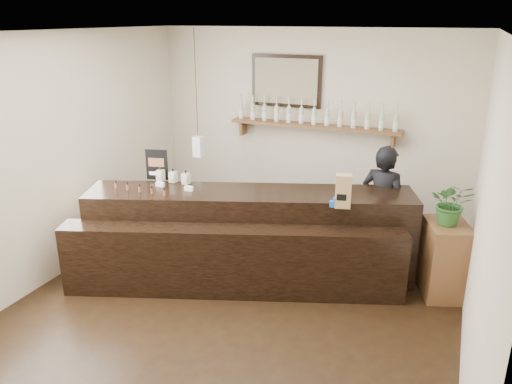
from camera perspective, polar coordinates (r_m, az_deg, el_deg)
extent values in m
plane|color=black|center=(5.51, -2.20, -12.74)|extent=(5.00, 5.00, 0.00)
plane|color=beige|center=(7.17, 6.10, 7.00)|extent=(4.50, 0.00, 4.50)
plane|color=beige|center=(3.04, -23.18, -12.62)|extent=(4.50, 0.00, 4.50)
plane|color=beige|center=(6.17, -21.75, 3.66)|extent=(0.00, 5.00, 5.00)
plane|color=beige|center=(4.50, 24.58, -2.35)|extent=(0.00, 5.00, 5.00)
plane|color=white|center=(4.67, -2.66, 17.78)|extent=(5.00, 5.00, 0.00)
cube|color=brown|center=(7.00, 6.61, 7.51)|extent=(2.40, 0.25, 0.04)
cube|color=brown|center=(7.42, -1.45, 7.36)|extent=(0.04, 0.20, 0.20)
cube|color=brown|center=(6.85, 15.38, 5.64)|extent=(0.04, 0.20, 0.20)
cube|color=black|center=(7.14, 3.47, 12.55)|extent=(1.02, 0.04, 0.72)
cube|color=brown|center=(7.11, 3.41, 12.53)|extent=(0.92, 0.01, 0.62)
cube|color=white|center=(6.89, -6.61, 5.18)|extent=(0.12, 0.12, 0.28)
cylinder|color=black|center=(6.74, -6.89, 12.17)|extent=(0.01, 0.01, 1.41)
cylinder|color=beige|center=(7.35, -1.71, 9.17)|extent=(0.07, 0.07, 0.20)
cone|color=beige|center=(7.33, -1.72, 10.15)|extent=(0.07, 0.07, 0.05)
cylinder|color=beige|center=(7.32, -1.72, 10.61)|extent=(0.02, 0.02, 0.07)
cylinder|color=gold|center=(7.31, -1.73, 10.98)|extent=(0.03, 0.03, 0.02)
cylinder|color=white|center=(7.36, -1.71, 9.02)|extent=(0.07, 0.07, 0.09)
cylinder|color=beige|center=(7.28, -0.37, 9.08)|extent=(0.07, 0.07, 0.20)
cone|color=beige|center=(7.26, -0.38, 10.06)|extent=(0.07, 0.07, 0.05)
cylinder|color=beige|center=(7.25, -0.38, 10.53)|extent=(0.02, 0.02, 0.07)
cylinder|color=gold|center=(7.24, -0.38, 10.90)|extent=(0.03, 0.03, 0.02)
cylinder|color=white|center=(7.28, -0.37, 8.92)|extent=(0.07, 0.07, 0.09)
cylinder|color=beige|center=(7.21, 0.98, 8.97)|extent=(0.07, 0.07, 0.20)
cone|color=beige|center=(7.19, 0.99, 9.97)|extent=(0.07, 0.07, 0.05)
cylinder|color=beige|center=(7.18, 0.99, 10.44)|extent=(0.02, 0.02, 0.07)
cylinder|color=gold|center=(7.17, 0.99, 10.81)|extent=(0.03, 0.03, 0.02)
cylinder|color=white|center=(7.22, 0.98, 8.81)|extent=(0.07, 0.07, 0.09)
cylinder|color=beige|center=(7.15, 2.36, 8.86)|extent=(0.07, 0.07, 0.20)
cone|color=beige|center=(7.13, 2.38, 9.87)|extent=(0.07, 0.07, 0.05)
cylinder|color=beige|center=(7.12, 2.39, 10.34)|extent=(0.02, 0.02, 0.07)
cylinder|color=gold|center=(7.11, 2.39, 10.72)|extent=(0.03, 0.03, 0.02)
cylinder|color=white|center=(7.15, 2.36, 8.70)|extent=(0.07, 0.07, 0.09)
cylinder|color=beige|center=(7.09, 3.77, 8.75)|extent=(0.07, 0.07, 0.20)
cone|color=beige|center=(7.06, 3.79, 9.76)|extent=(0.07, 0.07, 0.05)
cylinder|color=beige|center=(7.05, 3.80, 10.24)|extent=(0.02, 0.02, 0.07)
cylinder|color=gold|center=(7.05, 3.81, 10.62)|extent=(0.03, 0.03, 0.02)
cylinder|color=white|center=(7.09, 3.77, 8.59)|extent=(0.07, 0.07, 0.09)
cylinder|color=beige|center=(7.03, 5.20, 8.62)|extent=(0.07, 0.07, 0.20)
cone|color=beige|center=(7.01, 5.23, 9.64)|extent=(0.07, 0.07, 0.05)
cylinder|color=beige|center=(7.00, 5.24, 10.13)|extent=(0.02, 0.02, 0.07)
cylinder|color=gold|center=(6.99, 5.26, 10.51)|extent=(0.03, 0.03, 0.02)
cylinder|color=white|center=(7.03, 5.19, 8.46)|extent=(0.07, 0.07, 0.09)
cylinder|color=beige|center=(6.98, 6.65, 8.49)|extent=(0.07, 0.07, 0.20)
cone|color=beige|center=(6.96, 6.69, 9.52)|extent=(0.07, 0.07, 0.05)
cylinder|color=beige|center=(6.95, 6.71, 10.01)|extent=(0.02, 0.02, 0.07)
cylinder|color=gold|center=(6.94, 6.72, 10.39)|extent=(0.03, 0.03, 0.02)
cylinder|color=white|center=(6.98, 6.64, 8.33)|extent=(0.07, 0.07, 0.09)
cylinder|color=beige|center=(6.93, 8.11, 8.35)|extent=(0.07, 0.07, 0.20)
cone|color=beige|center=(6.91, 8.16, 9.39)|extent=(0.07, 0.07, 0.05)
cylinder|color=beige|center=(6.90, 8.19, 9.88)|extent=(0.02, 0.02, 0.07)
cylinder|color=gold|center=(6.89, 8.21, 10.26)|extent=(0.03, 0.03, 0.02)
cylinder|color=white|center=(6.94, 8.11, 8.19)|extent=(0.07, 0.07, 0.09)
cylinder|color=beige|center=(6.89, 9.60, 8.21)|extent=(0.07, 0.07, 0.20)
cone|color=beige|center=(6.87, 9.66, 9.25)|extent=(0.07, 0.07, 0.05)
cylinder|color=beige|center=(6.86, 9.69, 9.74)|extent=(0.02, 0.02, 0.07)
cylinder|color=gold|center=(6.85, 9.71, 10.13)|extent=(0.03, 0.03, 0.02)
cylinder|color=white|center=(6.89, 9.59, 8.04)|extent=(0.07, 0.07, 0.09)
cylinder|color=beige|center=(6.85, 11.10, 8.06)|extent=(0.07, 0.07, 0.20)
cone|color=beige|center=(6.83, 11.17, 9.10)|extent=(0.07, 0.07, 0.05)
cylinder|color=beige|center=(6.82, 11.21, 9.59)|extent=(0.02, 0.02, 0.07)
cylinder|color=gold|center=(6.81, 11.23, 9.98)|extent=(0.03, 0.03, 0.02)
cylinder|color=white|center=(6.86, 11.09, 7.89)|extent=(0.07, 0.07, 0.09)
cylinder|color=beige|center=(6.82, 12.62, 7.89)|extent=(0.07, 0.07, 0.20)
cone|color=beige|center=(6.79, 12.70, 8.94)|extent=(0.07, 0.07, 0.05)
cylinder|color=beige|center=(6.78, 12.74, 9.44)|extent=(0.02, 0.02, 0.07)
cylinder|color=gold|center=(6.78, 12.77, 9.83)|extent=(0.03, 0.03, 0.02)
cylinder|color=white|center=(6.82, 12.61, 7.73)|extent=(0.07, 0.07, 0.09)
cylinder|color=beige|center=(6.79, 14.15, 7.73)|extent=(0.07, 0.07, 0.20)
cone|color=beige|center=(6.77, 14.24, 8.78)|extent=(0.07, 0.07, 0.05)
cylinder|color=beige|center=(6.76, 14.28, 9.28)|extent=(0.02, 0.02, 0.07)
cylinder|color=gold|center=(6.75, 14.32, 9.67)|extent=(0.03, 0.03, 0.02)
cylinder|color=white|center=(6.79, 14.14, 7.56)|extent=(0.07, 0.07, 0.09)
cylinder|color=beige|center=(6.77, 15.69, 7.55)|extent=(0.07, 0.07, 0.20)
cone|color=beige|center=(6.74, 15.79, 8.61)|extent=(0.07, 0.07, 0.05)
cylinder|color=beige|center=(6.73, 15.84, 9.11)|extent=(0.02, 0.02, 0.07)
cylinder|color=gold|center=(6.72, 15.87, 9.50)|extent=(0.03, 0.03, 0.02)
cylinder|color=white|center=(6.77, 15.68, 7.38)|extent=(0.07, 0.07, 0.09)
cube|color=black|center=(5.88, -0.67, -4.77)|extent=(3.74, 1.88, 1.05)
cube|color=black|center=(5.53, -2.71, -7.90)|extent=(3.63, 1.57, 0.79)
cube|color=white|center=(5.95, -10.91, 0.86)|extent=(0.10, 0.04, 0.05)
cube|color=white|center=(5.76, -7.70, 0.40)|extent=(0.10, 0.04, 0.05)
cube|color=#F1E893|center=(6.23, -17.39, -0.98)|extent=(0.12, 0.12, 0.12)
cube|color=#F1E893|center=(6.20, -17.50, 0.06)|extent=(0.12, 0.12, 0.12)
cube|color=beige|center=(6.15, -10.85, 1.89)|extent=(0.08, 0.08, 0.13)
cube|color=beige|center=(6.11, -11.10, 1.76)|extent=(0.07, 0.00, 0.06)
cylinder|color=black|center=(6.12, -10.90, 2.66)|extent=(0.02, 0.02, 0.03)
cube|color=beige|center=(6.05, -9.45, 1.71)|extent=(0.08, 0.08, 0.13)
cube|color=beige|center=(6.01, -9.70, 1.57)|extent=(0.07, 0.00, 0.06)
cylinder|color=black|center=(6.03, -9.49, 2.49)|extent=(0.02, 0.02, 0.03)
cube|color=beige|center=(5.96, -8.01, 1.51)|extent=(0.08, 0.08, 0.13)
cube|color=beige|center=(5.92, -8.25, 1.38)|extent=(0.07, 0.00, 0.06)
cylinder|color=black|center=(5.94, -8.05, 2.31)|extent=(0.02, 0.02, 0.03)
cylinder|color=brown|center=(6.07, -15.58, -0.94)|extent=(0.07, 0.07, 0.20)
cone|color=brown|center=(6.03, -15.69, 0.19)|extent=(0.07, 0.07, 0.05)
cylinder|color=brown|center=(6.01, -15.74, 0.73)|extent=(0.02, 0.02, 0.07)
cylinder|color=black|center=(5.99, -15.79, 1.15)|extent=(0.03, 0.03, 0.02)
cylinder|color=white|center=(6.07, -15.57, -1.12)|extent=(0.07, 0.07, 0.09)
cylinder|color=brown|center=(5.97, -14.33, -1.16)|extent=(0.07, 0.07, 0.20)
cone|color=brown|center=(5.93, -14.43, -0.01)|extent=(0.07, 0.07, 0.05)
cylinder|color=brown|center=(5.91, -14.48, 0.53)|extent=(0.02, 0.02, 0.07)
cylinder|color=black|center=(5.89, -14.52, 0.97)|extent=(0.03, 0.03, 0.02)
cylinder|color=white|center=(5.98, -14.32, -1.35)|extent=(0.07, 0.07, 0.09)
cylinder|color=brown|center=(5.88, -13.04, -1.39)|extent=(0.07, 0.07, 0.20)
cone|color=brown|center=(5.83, -13.13, -0.22)|extent=(0.07, 0.07, 0.05)
cylinder|color=brown|center=(5.81, -13.18, 0.33)|extent=(0.02, 0.02, 0.07)
cylinder|color=black|center=(5.80, -13.21, 0.77)|extent=(0.03, 0.03, 0.02)
cylinder|color=white|center=(5.88, -13.02, -1.57)|extent=(0.07, 0.07, 0.09)
cylinder|color=brown|center=(5.79, -11.70, -1.62)|extent=(0.07, 0.07, 0.20)
cone|color=brown|center=(5.74, -11.79, -0.44)|extent=(0.07, 0.07, 0.05)
cylinder|color=brown|center=(5.72, -11.83, 0.13)|extent=(0.02, 0.02, 0.07)
cylinder|color=black|center=(5.71, -11.86, 0.57)|extent=(0.03, 0.03, 0.02)
cylinder|color=white|center=(5.79, -11.69, -1.81)|extent=(0.07, 0.07, 0.09)
cylinder|color=brown|center=(5.70, -10.32, -1.86)|extent=(0.07, 0.07, 0.20)
cone|color=brown|center=(5.65, -10.40, -0.66)|extent=(0.07, 0.07, 0.05)
cylinder|color=brown|center=(5.63, -10.44, -0.09)|extent=(0.02, 0.02, 0.07)
cylinder|color=black|center=(5.62, -10.47, 0.36)|extent=(0.03, 0.03, 0.02)
cylinder|color=white|center=(5.71, -10.31, -2.05)|extent=(0.07, 0.07, 0.09)
cube|color=black|center=(6.17, -11.26, 3.08)|extent=(0.26, 0.09, 0.38)
cube|color=brown|center=(6.16, -11.34, 3.34)|extent=(0.19, 0.05, 0.11)
cube|color=white|center=(6.20, -11.26, 2.10)|extent=(0.19, 0.05, 0.04)
cube|color=#9F7A4C|center=(5.25, 9.94, 0.11)|extent=(0.19, 0.16, 0.35)
cube|color=black|center=(5.21, 9.75, -0.62)|extent=(0.10, 0.03, 0.07)
cube|color=blue|center=(5.29, 9.18, -1.36)|extent=(0.15, 0.10, 0.06)
cylinder|color=blue|center=(5.28, 9.21, -0.88)|extent=(0.08, 0.05, 0.08)
cube|color=brown|center=(5.89, 20.69, -7.20)|extent=(0.58, 0.68, 0.84)
imported|color=#295A24|center=(5.64, 21.48, -1.21)|extent=(0.45, 0.40, 0.48)
imported|color=black|center=(6.18, 14.30, -0.78)|extent=(0.71, 0.55, 1.72)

